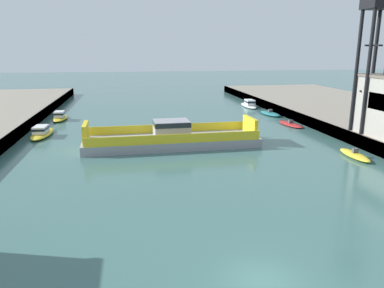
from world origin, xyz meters
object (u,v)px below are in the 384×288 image
(chain_ferry, at_px, (172,138))
(moored_boat_near_left, at_px, (355,155))
(moored_boat_far_left, at_px, (291,124))
(moored_boat_mid_left, at_px, (249,104))
(moored_boat_mid_right, at_px, (60,117))
(moored_boat_near_right, at_px, (42,132))
(crane_tower, at_px, (376,22))
(moored_boat_far_right, at_px, (270,114))

(chain_ferry, xyz_separation_m, moored_boat_near_left, (19.84, -8.70, -0.73))
(moored_boat_far_left, bearing_deg, moored_boat_mid_left, 90.68)
(moored_boat_near_left, height_order, moored_boat_mid_left, moored_boat_mid_left)
(moored_boat_near_left, relative_size, moored_boat_mid_right, 0.83)
(moored_boat_mid_right, bearing_deg, moored_boat_near_right, -91.76)
(moored_boat_far_left, xyz_separation_m, crane_tower, (3.98, -13.09, 14.85))
(moored_boat_far_left, bearing_deg, moored_boat_far_right, 87.66)
(chain_ferry, height_order, moored_boat_near_left, chain_ferry)
(moored_boat_mid_left, distance_m, moored_boat_mid_right, 38.34)
(chain_ferry, xyz_separation_m, moored_boat_far_left, (20.47, 9.81, -0.80))
(moored_boat_mid_left, relative_size, crane_tower, 0.48)
(moored_boat_mid_right, bearing_deg, moored_boat_far_left, -16.94)
(chain_ferry, height_order, moored_boat_mid_right, chain_ferry)
(moored_boat_near_right, relative_size, moored_boat_far_left, 1.29)
(moored_boat_near_right, distance_m, moored_boat_mid_right, 12.59)
(moored_boat_far_left, distance_m, crane_tower, 20.19)
(crane_tower, bearing_deg, moored_boat_far_left, 106.93)
(moored_boat_mid_right, xyz_separation_m, moored_boat_far_right, (37.92, -1.53, -0.28))
(moored_boat_near_left, xyz_separation_m, moored_boat_mid_left, (0.39, 38.93, 0.32))
(moored_boat_far_left, relative_size, crane_tower, 0.37)
(moored_boat_mid_left, bearing_deg, crane_tower, -82.81)
(moored_boat_far_right, xyz_separation_m, crane_tower, (3.58, -22.98, 14.76))
(chain_ferry, xyz_separation_m, crane_tower, (24.45, -3.27, 14.04))
(moored_boat_far_left, height_order, crane_tower, crane_tower)
(chain_ferry, distance_m, moored_boat_near_right, 19.47)
(moored_boat_mid_right, relative_size, moored_boat_far_right, 1.08)
(moored_boat_far_right, bearing_deg, chain_ferry, -136.65)
(moored_boat_far_left, bearing_deg, moored_boat_near_left, -91.96)
(moored_boat_near_right, relative_size, moored_boat_mid_right, 1.21)
(chain_ferry, height_order, moored_boat_far_left, chain_ferry)
(moored_boat_near_right, height_order, moored_boat_mid_left, moored_boat_mid_left)
(crane_tower, bearing_deg, moored_boat_near_left, -130.39)
(moored_boat_near_left, bearing_deg, moored_boat_mid_right, 140.93)
(moored_boat_far_left, bearing_deg, chain_ferry, -154.39)
(moored_boat_mid_left, height_order, moored_boat_mid_right, moored_boat_mid_left)
(moored_boat_near_right, xyz_separation_m, crane_tower, (41.88, -11.93, 14.50))
(moored_boat_near_left, relative_size, moored_boat_near_right, 0.69)
(moored_boat_far_right, relative_size, crane_tower, 0.37)
(moored_boat_near_right, relative_size, moored_boat_mid_left, 1.00)
(chain_ferry, distance_m, moored_boat_far_right, 28.71)
(moored_boat_near_right, relative_size, crane_tower, 0.47)
(moored_boat_near_left, xyz_separation_m, moored_boat_far_left, (0.63, 18.51, -0.07))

